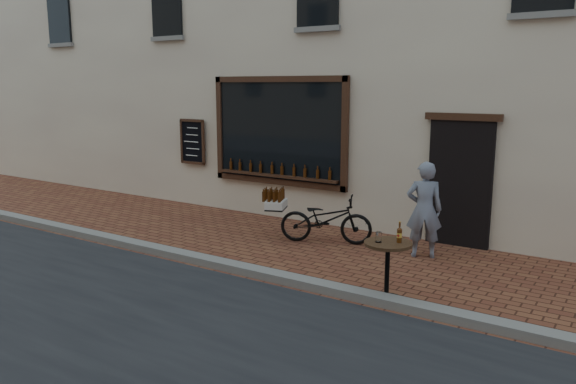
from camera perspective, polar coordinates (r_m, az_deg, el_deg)
The scene contains 5 objects.
ground at distance 8.25m, azimuth -3.54°, elevation -8.99°, with size 90.00×90.00×0.00m, color brown.
kerb at distance 8.38m, azimuth -2.72°, elevation -8.22°, with size 90.00×0.25×0.12m, color slate.
cargo_bicycle at distance 10.05m, azimuth 3.67°, elevation -2.72°, with size 1.95×1.19×0.92m.
bistro_table at distance 7.44m, azimuth 10.10°, elevation -6.73°, with size 0.62×0.62×1.07m.
pedestrian at distance 9.41m, azimuth 13.66°, elevation -1.75°, with size 0.58×0.38×1.59m, color slate.
Camera 1 is at (4.67, -6.19, 2.79)m, focal length 35.00 mm.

